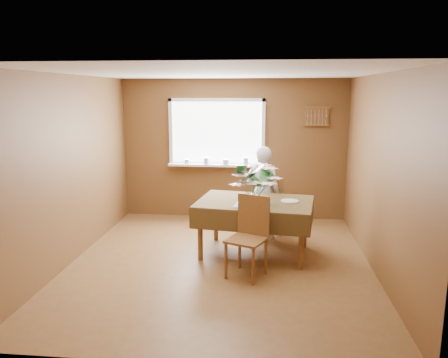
# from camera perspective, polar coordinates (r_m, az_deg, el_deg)

# --- Properties ---
(floor) EXTENTS (4.50, 4.50, 0.00)m
(floor) POSITION_cam_1_polar(r_m,az_deg,el_deg) (6.00, -0.54, -10.93)
(floor) COLOR brown
(floor) RESTS_ON ground
(ceiling) EXTENTS (4.50, 4.50, 0.00)m
(ceiling) POSITION_cam_1_polar(r_m,az_deg,el_deg) (5.55, -0.59, 13.69)
(ceiling) COLOR white
(ceiling) RESTS_ON wall_back
(wall_back) EXTENTS (4.00, 0.00, 4.00)m
(wall_back) POSITION_cam_1_polar(r_m,az_deg,el_deg) (7.86, 1.25, 3.87)
(wall_back) COLOR brown
(wall_back) RESTS_ON floor
(wall_front) EXTENTS (4.00, 0.00, 4.00)m
(wall_front) POSITION_cam_1_polar(r_m,az_deg,el_deg) (3.48, -4.66, -5.84)
(wall_front) COLOR brown
(wall_front) RESTS_ON floor
(wall_left) EXTENTS (0.00, 4.50, 4.50)m
(wall_left) POSITION_cam_1_polar(r_m,az_deg,el_deg) (6.19, -19.31, 1.18)
(wall_left) COLOR brown
(wall_left) RESTS_ON floor
(wall_right) EXTENTS (0.00, 4.50, 4.50)m
(wall_right) POSITION_cam_1_polar(r_m,az_deg,el_deg) (5.78, 19.56, 0.48)
(wall_right) COLOR brown
(wall_right) RESTS_ON floor
(window_assembly) EXTENTS (1.72, 0.20, 1.22)m
(window_assembly) POSITION_cam_1_polar(r_m,az_deg,el_deg) (7.82, -0.94, 4.66)
(window_assembly) COLOR white
(window_assembly) RESTS_ON wall_back
(spoon_rack) EXTENTS (0.44, 0.05, 0.33)m
(spoon_rack) POSITION_cam_1_polar(r_m,az_deg,el_deg) (7.79, 12.05, 7.99)
(spoon_rack) COLOR brown
(spoon_rack) RESTS_ON wall_back
(dining_table) EXTENTS (1.72, 1.29, 0.78)m
(dining_table) POSITION_cam_1_polar(r_m,az_deg,el_deg) (6.15, 4.06, -3.72)
(dining_table) COLOR brown
(dining_table) RESTS_ON floor
(chair_far) EXTENTS (0.48, 0.48, 0.94)m
(chair_far) POSITION_cam_1_polar(r_m,az_deg,el_deg) (7.00, 5.91, -3.26)
(chair_far) COLOR brown
(chair_far) RESTS_ON floor
(chair_near) EXTENTS (0.57, 0.57, 1.01)m
(chair_near) POSITION_cam_1_polar(r_m,az_deg,el_deg) (5.49, 3.34, -7.02)
(chair_near) COLOR brown
(chair_near) RESTS_ON floor
(seated_woman) EXTENTS (0.58, 0.43, 1.46)m
(seated_woman) POSITION_cam_1_polar(r_m,az_deg,el_deg) (6.84, 5.08, -1.74)
(seated_woman) COLOR white
(seated_woman) RESTS_ON floor
(flower_bouquet) EXTENTS (0.60, 0.60, 0.52)m
(flower_bouquet) POSITION_cam_1_polar(r_m,az_deg,el_deg) (5.85, 4.15, -0.17)
(flower_bouquet) COLOR white
(flower_bouquet) RESTS_ON dining_table
(side_plate) EXTENTS (0.33, 0.33, 0.01)m
(side_plate) POSITION_cam_1_polar(r_m,az_deg,el_deg) (6.14, 8.56, -2.87)
(side_plate) COLOR white
(side_plate) RESTS_ON dining_table
(table_knife) EXTENTS (0.12, 0.23, 0.00)m
(table_knife) POSITION_cam_1_polar(r_m,az_deg,el_deg) (5.85, 5.45, -3.49)
(table_knife) COLOR silver
(table_knife) RESTS_ON dining_table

